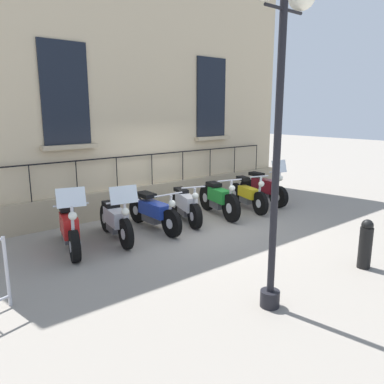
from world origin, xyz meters
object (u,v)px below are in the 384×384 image
(lamppost, at_px, (280,89))
(bollard, at_px, (366,244))
(motorcycle_maroon, at_px, (263,189))
(motorcycle_red, at_px, (70,230))
(motorcycle_silver, at_px, (116,221))
(motorcycle_blue, at_px, (154,212))
(motorcycle_yellow, at_px, (248,195))
(motorcycle_green, at_px, (219,199))
(motorcycle_white, at_px, (186,206))

(lamppost, relative_size, bollard, 4.84)
(motorcycle_maroon, xyz_separation_m, lamppost, (4.13, -4.69, 2.59))
(motorcycle_red, height_order, motorcycle_silver, motorcycle_red)
(motorcycle_red, height_order, lamppost, lamppost)
(lamppost, bearing_deg, bollard, 85.67)
(motorcycle_blue, height_order, motorcycle_maroon, motorcycle_maroon)
(motorcycle_maroon, bearing_deg, bollard, -28.23)
(motorcycle_blue, bearing_deg, motorcycle_yellow, 87.49)
(motorcycle_green, bearing_deg, motorcycle_silver, -89.90)
(motorcycle_silver, bearing_deg, motorcycle_blue, 95.37)
(motorcycle_silver, distance_m, motorcycle_white, 2.04)
(motorcycle_yellow, bearing_deg, motorcycle_green, -92.26)
(motorcycle_white, relative_size, motorcycle_green, 0.94)
(motorcycle_green, xyz_separation_m, motorcycle_maroon, (-0.17, 2.00, -0.00))
(motorcycle_white, distance_m, motorcycle_yellow, 2.09)
(motorcycle_maroon, bearing_deg, motorcycle_green, -85.02)
(motorcycle_red, distance_m, motorcycle_yellow, 5.14)
(motorcycle_red, xyz_separation_m, lamppost, (3.96, 1.37, 2.59))
(motorcycle_silver, xyz_separation_m, motorcycle_blue, (-0.10, 1.04, -0.01))
(motorcycle_yellow, bearing_deg, motorcycle_maroon, 103.24)
(motorcycle_red, relative_size, motorcycle_maroon, 0.97)
(motorcycle_silver, relative_size, motorcycle_white, 1.04)
(motorcycle_blue, height_order, motorcycle_white, motorcycle_white)
(motorcycle_maroon, distance_m, lamppost, 6.76)
(motorcycle_red, relative_size, motorcycle_silver, 0.99)
(motorcycle_maroon, bearing_deg, motorcycle_silver, -87.96)
(lamppost, bearing_deg, motorcycle_red, -160.89)
(motorcycle_silver, bearing_deg, bollard, 33.51)
(motorcycle_white, height_order, motorcycle_green, motorcycle_green)
(bollard, bearing_deg, motorcycle_silver, -146.49)
(motorcycle_yellow, distance_m, bollard, 4.32)
(motorcycle_red, bearing_deg, motorcycle_blue, 92.33)
(motorcycle_silver, height_order, motorcycle_white, motorcycle_silver)
(motorcycle_red, xyz_separation_m, motorcycle_silver, (0.01, 1.02, 0.00))
(motorcycle_red, xyz_separation_m, motorcycle_blue, (-0.08, 2.06, -0.01))
(motorcycle_silver, relative_size, motorcycle_blue, 0.92)
(motorcycle_yellow, height_order, lamppost, lamppost)
(motorcycle_red, height_order, motorcycle_green, motorcycle_red)
(motorcycle_silver, bearing_deg, motorcycle_maroon, 92.04)
(motorcycle_white, bearing_deg, motorcycle_maroon, 90.52)
(motorcycle_blue, distance_m, motorcycle_maroon, 4.00)
(motorcycle_white, xyz_separation_m, lamppost, (4.10, -1.68, 2.63))
(motorcycle_yellow, bearing_deg, lamppost, -43.93)
(motorcycle_silver, distance_m, motorcycle_maroon, 5.05)
(motorcycle_red, relative_size, bollard, 2.14)
(bollard, bearing_deg, motorcycle_blue, -158.20)
(motorcycle_white, bearing_deg, motorcycle_yellow, 84.80)
(bollard, bearing_deg, lamppost, -94.33)
(motorcycle_red, bearing_deg, motorcycle_silver, 89.20)
(motorcycle_green, xyz_separation_m, lamppost, (3.95, -2.68, 2.58))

